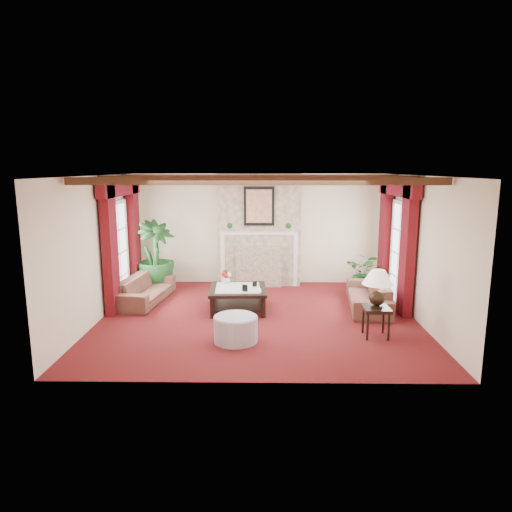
{
  "coord_description": "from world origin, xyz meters",
  "views": [
    {
      "loc": [
        0.09,
        -8.44,
        2.84
      ],
      "look_at": [
        -0.04,
        0.4,
        1.13
      ],
      "focal_mm": 32.0,
      "sensor_mm": 36.0,
      "label": 1
    }
  ],
  "objects_px": {
    "sofa_right": "(369,290)",
    "side_table": "(376,322)",
    "coffee_table": "(238,299)",
    "ottoman": "(236,329)",
    "sofa_left": "(145,285)",
    "potted_palm": "(156,271)"
  },
  "relations": [
    {
      "from": "potted_palm",
      "to": "coffee_table",
      "type": "relative_size",
      "value": 1.61
    },
    {
      "from": "sofa_right",
      "to": "ottoman",
      "type": "height_order",
      "value": "sofa_right"
    },
    {
      "from": "potted_palm",
      "to": "coffee_table",
      "type": "distance_m",
      "value": 2.56
    },
    {
      "from": "potted_palm",
      "to": "side_table",
      "type": "distance_m",
      "value": 5.36
    },
    {
      "from": "sofa_left",
      "to": "sofa_right",
      "type": "bearing_deg",
      "value": -87.66
    },
    {
      "from": "coffee_table",
      "to": "ottoman",
      "type": "xyz_separation_m",
      "value": [
        0.05,
        -1.69,
        -0.02
      ]
    },
    {
      "from": "coffee_table",
      "to": "ottoman",
      "type": "relative_size",
      "value": 1.55
    },
    {
      "from": "sofa_left",
      "to": "side_table",
      "type": "bearing_deg",
      "value": -107.15
    },
    {
      "from": "side_table",
      "to": "ottoman",
      "type": "distance_m",
      "value": 2.39
    },
    {
      "from": "potted_palm",
      "to": "side_table",
      "type": "xyz_separation_m",
      "value": [
        4.45,
        -2.99,
        -0.2
      ]
    },
    {
      "from": "sofa_left",
      "to": "sofa_right",
      "type": "height_order",
      "value": "sofa_right"
    },
    {
      "from": "ottoman",
      "to": "side_table",
      "type": "bearing_deg",
      "value": 6.08
    },
    {
      "from": "side_table",
      "to": "coffee_table",
      "type": "bearing_deg",
      "value": 149.3
    },
    {
      "from": "sofa_right",
      "to": "side_table",
      "type": "relative_size",
      "value": 3.81
    },
    {
      "from": "sofa_left",
      "to": "ottoman",
      "type": "height_order",
      "value": "sofa_left"
    },
    {
      "from": "sofa_left",
      "to": "potted_palm",
      "type": "bearing_deg",
      "value": 7.0
    },
    {
      "from": "potted_palm",
      "to": "ottoman",
      "type": "height_order",
      "value": "potted_palm"
    },
    {
      "from": "sofa_left",
      "to": "side_table",
      "type": "distance_m",
      "value": 4.88
    },
    {
      "from": "sofa_right",
      "to": "ottoman",
      "type": "distance_m",
      "value": 3.22
    },
    {
      "from": "sofa_left",
      "to": "ottoman",
      "type": "distance_m",
      "value": 3.06
    },
    {
      "from": "coffee_table",
      "to": "side_table",
      "type": "distance_m",
      "value": 2.82
    },
    {
      "from": "potted_palm",
      "to": "ottoman",
      "type": "distance_m",
      "value": 3.86
    }
  ]
}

